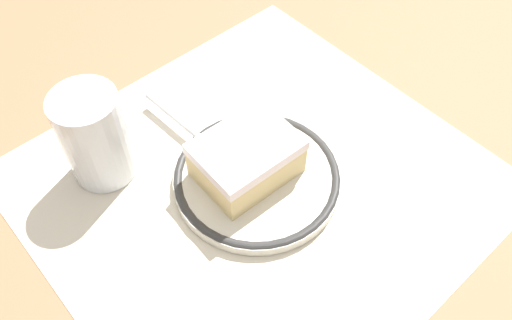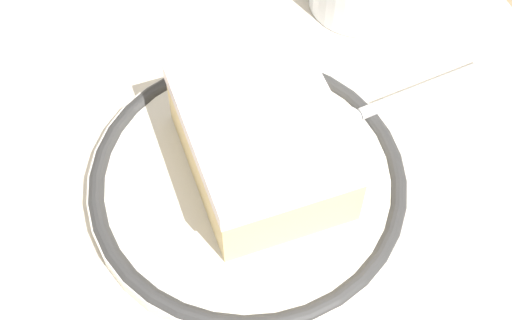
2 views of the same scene
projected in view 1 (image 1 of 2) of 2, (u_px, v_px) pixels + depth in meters
name	position (u px, v px, depth m)	size (l,w,h in m)	color
ground_plane	(257.00, 182.00, 0.55)	(2.40, 2.40, 0.00)	#9E7551
placemat	(257.00, 182.00, 0.55)	(0.42, 0.44, 0.00)	beige
plate	(256.00, 174.00, 0.55)	(0.17, 0.17, 0.01)	silver
cake_slice	(246.00, 158.00, 0.52)	(0.08, 0.10, 0.05)	beige
spoon	(197.00, 135.00, 0.57)	(0.13, 0.03, 0.01)	silver
cup	(97.00, 141.00, 0.52)	(0.07, 0.07, 0.10)	silver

